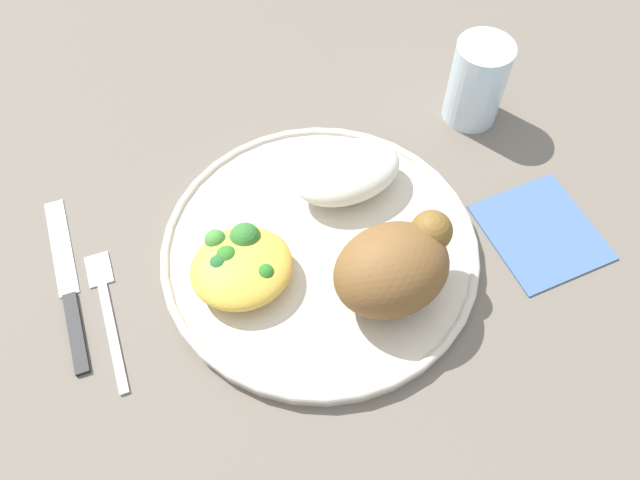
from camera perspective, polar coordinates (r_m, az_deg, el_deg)
ground_plane at (r=0.61m, az=-0.00°, el=-1.32°), size 2.00×2.00×0.00m
plate at (r=0.61m, az=-0.00°, el=-0.90°), size 0.29×0.29×0.02m
roasted_chicken at (r=0.55m, az=6.51°, el=-2.36°), size 0.11×0.08×0.07m
rice_pile at (r=0.63m, az=2.41°, el=5.95°), size 0.11×0.07×0.04m
mac_cheese_with_broccoli at (r=0.58m, az=-7.02°, el=-1.90°), size 0.09×0.08×0.04m
fork at (r=0.61m, az=-18.09°, el=-5.80°), size 0.03×0.14×0.01m
knife at (r=0.63m, az=-21.05°, el=-4.50°), size 0.03×0.19×0.01m
water_glass at (r=0.71m, az=13.55°, el=13.25°), size 0.06×0.06×0.09m
napkin at (r=0.66m, az=18.74°, el=0.71°), size 0.10×0.11×0.00m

